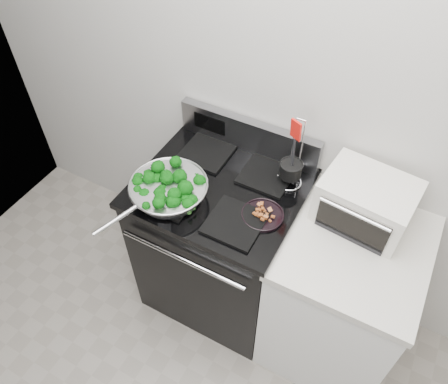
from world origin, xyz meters
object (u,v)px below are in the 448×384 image
Objects in this scene: skillet at (168,190)px; toaster_oven at (366,202)px; gas_range at (221,242)px; utensil_holder at (290,173)px; bacon_plate at (263,213)px.

skillet is 1.36× the size of toaster_oven.
toaster_oven reaches higher than gas_range.
utensil_holder is (0.28, 0.17, 0.53)m from gas_range.
gas_range is at bearing -160.82° from toaster_oven.
skillet is at bearing -117.48° from utensil_holder.
skillet is at bearing -165.86° from bacon_plate.
toaster_oven is at bearing 29.91° from bacon_plate.
toaster_oven is at bearing 20.87° from utensil_holder.
gas_range reaches higher than bacon_plate.
bacon_plate is 0.25m from utensil_holder.
skillet reaches higher than bacon_plate.
toaster_oven is at bearing 39.49° from skillet.
utensil_holder reaches higher than gas_range.
gas_range is at bearing 64.46° from skillet.
bacon_plate is (0.26, -0.08, 0.48)m from gas_range.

